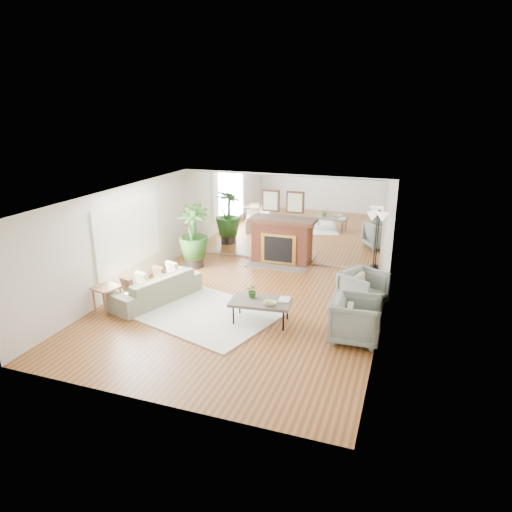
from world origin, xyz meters
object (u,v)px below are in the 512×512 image
at_px(armchair_front, 356,319).
at_px(potted_ficus, 193,235).
at_px(fireplace, 280,241).
at_px(sofa, 155,287).
at_px(side_table, 107,291).
at_px(floor_lamp, 377,222).
at_px(armchair_back, 363,288).
at_px(coffee_table, 261,302).

bearing_deg(armchair_front, potted_ficus, 57.50).
distance_m(fireplace, sofa, 3.95).
height_order(armchair_front, potted_ficus, potted_ficus).
height_order(armchair_front, side_table, armchair_front).
bearing_deg(sofa, floor_lamp, 144.23).
relative_size(armchair_front, floor_lamp, 0.55).
xyz_separation_m(sofa, armchair_back, (4.52, 1.30, 0.08)).
relative_size(sofa, floor_lamp, 1.29).
height_order(fireplace, armchair_back, fireplace).
bearing_deg(sofa, fireplace, 168.64).
height_order(side_table, potted_ficus, potted_ficus).
bearing_deg(coffee_table, side_table, -170.13).
relative_size(armchair_front, side_table, 1.53).
height_order(coffee_table, potted_ficus, potted_ficus).
relative_size(fireplace, floor_lamp, 1.20).
relative_size(potted_ficus, floor_lamp, 1.01).
height_order(sofa, side_table, sofa).
bearing_deg(sofa, side_table, -19.69).
bearing_deg(side_table, sofa, 51.53).
bearing_deg(potted_ficus, armchair_front, -29.90).
relative_size(armchair_front, potted_ficus, 0.54).
distance_m(armchair_back, side_table, 5.62).
bearing_deg(potted_ficus, floor_lamp, 10.50).
distance_m(fireplace, armchair_back, 3.31).
height_order(fireplace, side_table, fireplace).
xyz_separation_m(armchair_front, floor_lamp, (-0.02, 3.63, 1.03)).
distance_m(sofa, side_table, 1.09).
relative_size(sofa, side_table, 3.57).
distance_m(armchair_back, floor_lamp, 2.22).
bearing_deg(coffee_table, armchair_back, 39.92).
bearing_deg(floor_lamp, armchair_front, -89.74).
relative_size(fireplace, armchair_front, 2.18).
xyz_separation_m(armchair_back, side_table, (-5.19, -2.15, 0.08)).
xyz_separation_m(fireplace, floor_lamp, (2.58, -0.16, 0.80)).
relative_size(coffee_table, side_table, 2.12).
relative_size(fireplace, side_table, 3.33).
bearing_deg(side_table, coffee_table, 9.87).
xyz_separation_m(armchair_back, armchair_front, (0.06, -1.68, 0.03)).
distance_m(fireplace, side_table, 5.01).
bearing_deg(fireplace, armchair_back, -39.67).
xyz_separation_m(coffee_table, armchair_back, (1.87, 1.57, -0.05)).
xyz_separation_m(fireplace, armchair_back, (2.54, -2.11, -0.26)).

